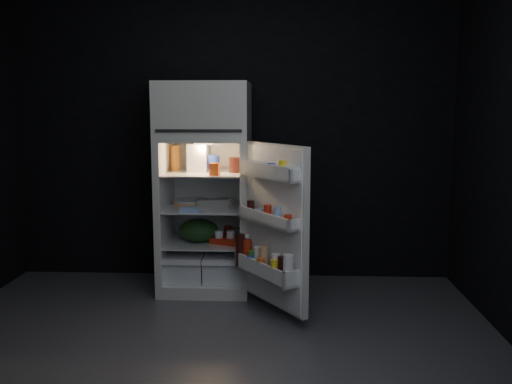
{
  "coord_description": "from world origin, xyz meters",
  "views": [
    {
      "loc": [
        0.46,
        -3.51,
        1.59
      ],
      "look_at": [
        0.25,
        1.0,
        0.9
      ],
      "focal_mm": 40.0,
      "sensor_mm": 36.0,
      "label": 1
    }
  ],
  "objects_px": {
    "milk_jug": "(198,158)",
    "refrigerator": "(206,180)",
    "fridge_door": "(272,229)",
    "yogurt_tray": "(226,241)",
    "egg_carton": "(212,203)"
  },
  "relations": [
    {
      "from": "refrigerator",
      "to": "yogurt_tray",
      "type": "xyz_separation_m",
      "value": [
        0.19,
        -0.13,
        -0.5
      ]
    },
    {
      "from": "egg_carton",
      "to": "milk_jug",
      "type": "bearing_deg",
      "value": 147.73
    },
    {
      "from": "yogurt_tray",
      "to": "fridge_door",
      "type": "bearing_deg",
      "value": -31.8
    },
    {
      "from": "egg_carton",
      "to": "yogurt_tray",
      "type": "height_order",
      "value": "egg_carton"
    },
    {
      "from": "refrigerator",
      "to": "egg_carton",
      "type": "bearing_deg",
      "value": -45.2
    },
    {
      "from": "milk_jug",
      "to": "egg_carton",
      "type": "xyz_separation_m",
      "value": [
        0.13,
        -0.04,
        -0.38
      ]
    },
    {
      "from": "fridge_door",
      "to": "egg_carton",
      "type": "distance_m",
      "value": 0.82
    },
    {
      "from": "milk_jug",
      "to": "yogurt_tray",
      "type": "xyz_separation_m",
      "value": [
        0.25,
        -0.11,
        -0.69
      ]
    },
    {
      "from": "refrigerator",
      "to": "yogurt_tray",
      "type": "bearing_deg",
      "value": -35.09
    },
    {
      "from": "fridge_door",
      "to": "yogurt_tray",
      "type": "height_order",
      "value": "fridge_door"
    },
    {
      "from": "refrigerator",
      "to": "fridge_door",
      "type": "xyz_separation_m",
      "value": [
        0.59,
        -0.69,
        -0.28
      ]
    },
    {
      "from": "fridge_door",
      "to": "milk_jug",
      "type": "xyz_separation_m",
      "value": [
        -0.65,
        0.67,
        0.47
      ]
    },
    {
      "from": "refrigerator",
      "to": "fridge_door",
      "type": "bearing_deg",
      "value": -49.41
    },
    {
      "from": "refrigerator",
      "to": "fridge_door",
      "type": "height_order",
      "value": "refrigerator"
    },
    {
      "from": "milk_jug",
      "to": "refrigerator",
      "type": "bearing_deg",
      "value": 18.09
    }
  ]
}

